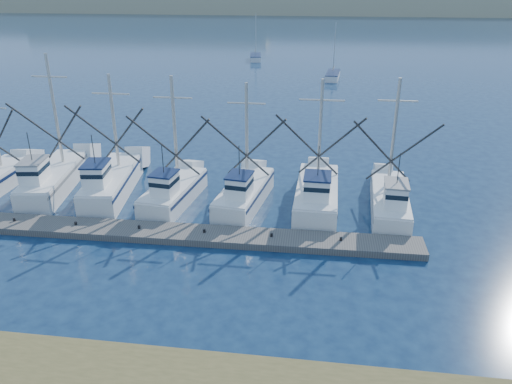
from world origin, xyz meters
TOP-DOWN VIEW (x-y plane):
  - ground at (0.00, 0.00)m, footprint 500.00×500.00m
  - floating_dock at (-6.17, 6.27)m, footprint 31.51×2.46m
  - trawler_fleet at (-6.40, 11.35)m, footprint 30.73×9.14m
  - sailboat_near at (4.66, 57.33)m, footprint 2.27×6.37m
  - sailboat_far at (-9.24, 73.36)m, footprint 2.60×5.83m

SIDE VIEW (x-z plane):
  - ground at x=0.00m, z-range 0.00..0.00m
  - floating_dock at x=-6.17m, z-range 0.00..0.42m
  - sailboat_near at x=4.66m, z-range -3.56..4.54m
  - sailboat_far at x=-9.24m, z-range -3.56..4.54m
  - trawler_fleet at x=-6.40m, z-range -3.81..5.70m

